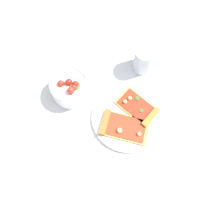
# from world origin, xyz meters

# --- Properties ---
(ground_plane) EXTENTS (2.40, 2.40, 0.00)m
(ground_plane) POSITION_xyz_m (0.00, 0.00, 0.00)
(ground_plane) COLOR silver
(ground_plane) RESTS_ON ground
(plate) EXTENTS (0.25, 0.25, 0.01)m
(plate) POSITION_xyz_m (-0.02, -0.03, 0.01)
(plate) COLOR white
(plate) RESTS_ON ground_plane
(pizza_slice_near) EXTENTS (0.18, 0.16, 0.02)m
(pizza_slice_near) POSITION_xyz_m (-0.05, -0.06, 0.02)
(pizza_slice_near) COLOR #E5B256
(pizza_slice_near) RESTS_ON plate
(pizza_slice_far) EXTENTS (0.15, 0.16, 0.02)m
(pizza_slice_far) POSITION_xyz_m (0.03, -0.01, 0.02)
(pizza_slice_far) COLOR #E5B256
(pizza_slice_far) RESTS_ON plate
(salad_bowl) EXTENTS (0.13, 0.13, 0.09)m
(salad_bowl) POSITION_xyz_m (-0.18, 0.12, 0.04)
(salad_bowl) COLOR white
(salad_bowl) RESTS_ON ground_plane
(soda_glass) EXTENTS (0.08, 0.08, 0.11)m
(soda_glass) POSITION_xyz_m (0.09, 0.15, 0.05)
(soda_glass) COLOR silver
(soda_glass) RESTS_ON ground_plane
(paper_napkin) EXTENTS (0.16, 0.15, 0.00)m
(paper_napkin) POSITION_xyz_m (-0.16, -0.25, 0.00)
(paper_napkin) COLOR white
(paper_napkin) RESTS_ON ground_plane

